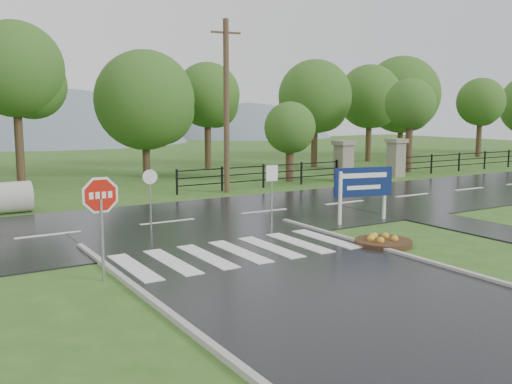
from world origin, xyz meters
TOP-DOWN VIEW (x-y plane):
  - ground at (0.00, 0.00)m, footprint 120.00×120.00m
  - main_road at (0.00, 10.00)m, footprint 90.00×8.00m
  - walkway at (8.50, 4.00)m, footprint 2.20×11.00m
  - crosswalk at (0.00, 5.00)m, footprint 6.50×2.80m
  - pillar_west at (13.00, 16.00)m, footprint 1.00×1.00m
  - pillar_east at (17.00, 16.00)m, footprint 1.00×1.00m
  - fence_west at (7.75, 16.00)m, footprint 9.58×0.08m
  - fence_east at (27.75, 16.00)m, footprint 20.58×0.08m
  - hills at (3.49, 65.00)m, footprint 102.00×48.00m
  - treeline at (1.00, 24.00)m, footprint 83.20×5.20m
  - stop_sign at (-3.92, 4.47)m, footprint 1.14×0.06m
  - estate_billboard at (5.82, 6.49)m, footprint 2.18×0.55m
  - flower_bed at (4.04, 3.63)m, footprint 1.65×1.65m
  - reg_sign_small at (3.14, 8.18)m, footprint 0.45×0.06m
  - reg_sign_round at (-1.01, 8.97)m, footprint 0.46×0.14m
  - utility_pole_east at (5.37, 15.50)m, footprint 1.43×0.31m
  - entrance_tree_left at (10.42, 17.50)m, footprint 2.83×2.83m
  - entrance_tree_right at (19.61, 17.50)m, footprint 3.15×3.15m

SIDE VIEW (x-z plane):
  - hills at x=3.49m, z-range -39.54..8.46m
  - ground at x=0.00m, z-range 0.00..0.00m
  - main_road at x=0.00m, z-range -0.02..0.02m
  - walkway at x=8.50m, z-range -0.02..0.02m
  - treeline at x=1.00m, z-range -5.00..5.00m
  - crosswalk at x=0.00m, z-range 0.05..0.07m
  - flower_bed at x=4.04m, z-range -0.04..0.29m
  - fence_west at x=7.75m, z-range 0.12..1.32m
  - fence_east at x=27.75m, z-range 0.14..1.34m
  - pillar_west at x=13.00m, z-range 0.06..2.30m
  - pillar_east at x=17.00m, z-range 0.06..2.30m
  - reg_sign_round at x=-1.01m, z-range 0.29..2.31m
  - estate_billboard at x=5.82m, z-range 0.37..2.31m
  - reg_sign_small at x=3.14m, z-range 0.43..2.45m
  - stop_sign at x=-3.92m, z-range 0.51..3.08m
  - entrance_tree_left at x=10.42m, z-range 0.74..5.11m
  - utility_pole_east at x=5.37m, z-range 0.07..8.13m
  - entrance_tree_right at x=19.61m, z-range 1.30..7.19m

